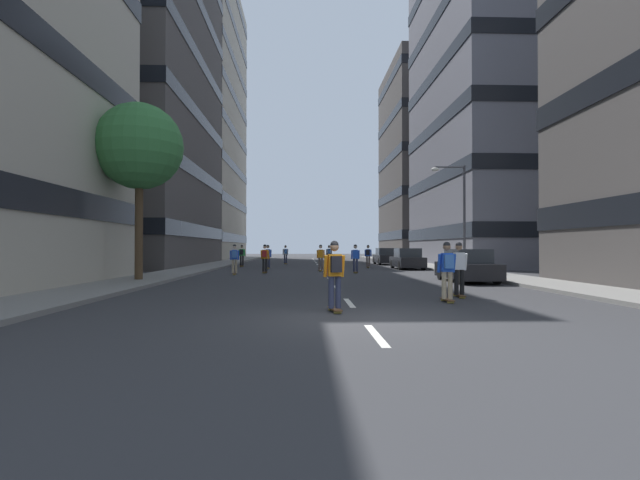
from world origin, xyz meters
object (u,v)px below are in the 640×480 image
object	(u,v)px
parked_car_near	(467,267)
skater_1	(234,257)
skater_5	(321,256)
skater_7	(329,253)
parked_car_far	(386,257)
skater_9	(368,255)
skater_3	(355,257)
skater_10	(335,271)
skater_2	(265,257)
skater_4	(286,253)
streetlamp_right	(458,206)
parked_car_mid	(407,260)
skater_6	(459,267)
skater_11	(268,255)
street_tree_near	(139,147)
skater_8	(447,268)
skater_0	(242,254)

from	to	relation	value
parked_car_near	skater_1	bearing A→B (deg)	152.40
skater_5	skater_7	world-z (taller)	same
parked_car_far	skater_9	distance (m)	7.00
skater_3	skater_10	world-z (taller)	same
skater_2	skater_4	bearing A→B (deg)	87.32
streetlamp_right	skater_10	xyz separation A→B (m)	(-8.76, -16.90, -3.12)
streetlamp_right	skater_5	xyz separation A→B (m)	(-8.37, 2.86, -3.15)
parked_car_mid	parked_car_near	bearing A→B (deg)	-90.00
parked_car_far	skater_5	bearing A→B (deg)	-119.18
skater_6	skater_4	bearing A→B (deg)	102.67
skater_4	skater_9	xyz separation A→B (m)	(6.70, -8.10, 0.00)
skater_1	skater_5	distance (m)	6.47
skater_11	skater_4	bearing A→B (deg)	84.13
street_tree_near	skater_3	xyz separation A→B (m)	(10.77, 7.24, -5.23)
skater_1	skater_6	size ratio (longest dim) A/B	1.00
skater_9	skater_7	bearing A→B (deg)	110.61
skater_7	skater_11	distance (m)	9.70
street_tree_near	skater_9	bearing A→B (deg)	49.22
streetlamp_right	skater_5	world-z (taller)	streetlamp_right
skater_10	skater_2	bearing A→B (deg)	100.20
streetlamp_right	skater_9	size ratio (longest dim) A/B	3.65
skater_1	skater_3	bearing A→B (deg)	11.79
skater_2	skater_9	xyz separation A→B (m)	(7.42, 7.22, 0.00)
street_tree_near	skater_2	size ratio (longest dim) A/B	4.55
skater_3	skater_10	bearing A→B (deg)	-98.05
parked_car_near	skater_10	xyz separation A→B (m)	(-6.81, -9.82, 0.32)
parked_car_mid	skater_7	size ratio (longest dim) A/B	2.47
skater_6	skater_10	world-z (taller)	same
skater_6	skater_8	xyz separation A→B (m)	(-0.78, -1.27, 0.03)
skater_9	skater_11	world-z (taller)	same
parked_car_near	skater_10	bearing A→B (deg)	-124.72
skater_6	streetlamp_right	bearing A→B (deg)	71.60
skater_5	skater_8	size ratio (longest dim) A/B	1.00
skater_8	street_tree_near	bearing A→B (deg)	145.17
skater_0	skater_8	xyz separation A→B (m)	(9.24, -25.10, 0.00)
parked_car_near	skater_3	size ratio (longest dim) A/B	2.47
parked_car_far	skater_3	distance (m)	14.53
skater_0	skater_9	xyz separation A→B (m)	(10.06, -2.33, 0.00)
parked_car_far	skater_8	size ratio (longest dim) A/B	2.47
street_tree_near	skater_10	xyz separation A→B (m)	(8.31, -10.15, -5.20)
skater_8	skater_2	bearing A→B (deg)	112.99
skater_4	skater_8	distance (m)	31.42
street_tree_near	streetlamp_right	bearing A→B (deg)	21.55
skater_2	skater_11	size ratio (longest dim) A/B	1.00
skater_9	skater_10	distance (m)	25.10
streetlamp_right	skater_7	size ratio (longest dim) A/B	3.65
parked_car_near	skater_8	distance (m)	8.55
parked_car_far	skater_7	world-z (taller)	skater_7
skater_4	skater_5	size ratio (longest dim) A/B	1.00
skater_3	skater_8	xyz separation A→B (m)	(0.99, -15.42, 0.03)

